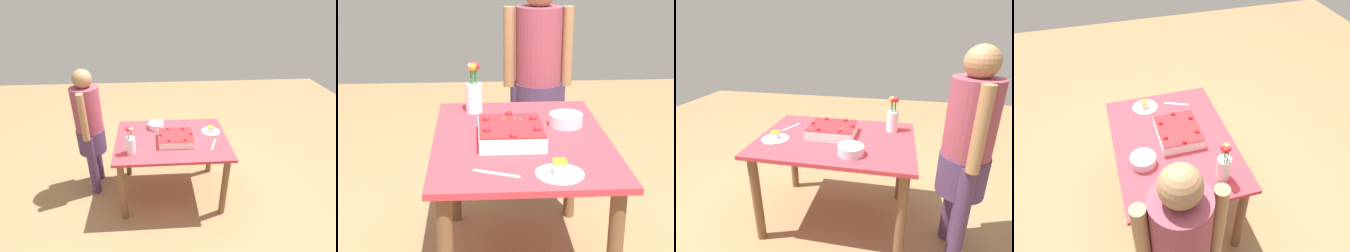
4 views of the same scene
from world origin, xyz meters
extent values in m
cube|color=#C53440|center=(0.00, 0.00, 0.74)|extent=(1.21, 0.88, 0.03)
cylinder|color=brown|center=(-0.53, -0.36, 0.36)|extent=(0.07, 0.07, 0.73)
cylinder|color=brown|center=(-0.53, 0.36, 0.36)|extent=(0.07, 0.07, 0.73)
cube|color=white|center=(0.04, -0.05, 0.79)|extent=(0.37, 0.32, 0.07)
cube|color=red|center=(0.04, -0.05, 0.83)|extent=(0.36, 0.31, 0.01)
sphere|color=red|center=(0.21, -0.05, 0.84)|extent=(0.04, 0.04, 0.04)
sphere|color=red|center=(0.12, 0.07, 0.84)|extent=(0.04, 0.04, 0.04)
sphere|color=red|center=(-0.04, 0.07, 0.84)|extent=(0.04, 0.04, 0.04)
sphere|color=red|center=(-0.12, -0.05, 0.84)|extent=(0.04, 0.04, 0.04)
sphere|color=red|center=(-0.04, -0.17, 0.84)|extent=(0.04, 0.04, 0.04)
sphere|color=red|center=(0.12, -0.17, 0.84)|extent=(0.04, 0.04, 0.04)
cone|color=#2D8438|center=(-0.04, 0.00, 0.84)|extent=(0.02, 0.02, 0.02)
cone|color=#2D8438|center=(-0.05, -0.08, 0.84)|extent=(0.02, 0.02, 0.02)
cone|color=#2D8438|center=(-0.05, -0.03, 0.84)|extent=(0.02, 0.02, 0.02)
cylinder|color=white|center=(0.46, 0.12, 0.76)|extent=(0.21, 0.21, 0.01)
cube|color=silver|center=(0.46, 0.12, 0.79)|extent=(0.06, 0.06, 0.05)
cube|color=yellow|center=(0.46, 0.12, 0.82)|extent=(0.06, 0.06, 0.01)
cube|color=silver|center=(0.43, -0.14, 0.76)|extent=(0.10, 0.20, 0.00)
cylinder|color=white|center=(-0.42, -0.23, 0.84)|extent=(0.09, 0.09, 0.17)
cylinder|color=#2D8438|center=(-0.41, -0.24, 0.98)|extent=(0.01, 0.01, 0.10)
sphere|color=yellow|center=(-0.41, -0.24, 1.03)|extent=(0.04, 0.04, 0.04)
cylinder|color=#2D8438|center=(-0.42, -0.22, 0.98)|extent=(0.01, 0.01, 0.10)
sphere|color=red|center=(-0.42, -0.22, 1.03)|extent=(0.04, 0.04, 0.04)
cylinder|color=#2D8438|center=(-0.44, -0.23, 0.98)|extent=(0.01, 0.01, 0.10)
sphere|color=red|center=(-0.44, -0.23, 1.03)|extent=(0.04, 0.04, 0.04)
cylinder|color=#2D8438|center=(-0.44, -0.25, 0.98)|extent=(0.01, 0.01, 0.10)
sphere|color=red|center=(-0.44, -0.25, 1.03)|extent=(0.03, 0.03, 0.03)
cylinder|color=#2D8438|center=(-0.41, -0.25, 0.98)|extent=(0.01, 0.01, 0.10)
sphere|color=#D66C92|center=(-0.41, -0.25, 1.03)|extent=(0.04, 0.04, 0.04)
cylinder|color=silver|center=(-0.16, 0.26, 0.79)|extent=(0.18, 0.18, 0.07)
cylinder|color=#483157|center=(-0.91, 0.06, 0.39)|extent=(0.11, 0.11, 0.78)
cylinder|color=#483157|center=(-0.91, 0.32, 0.39)|extent=(0.11, 0.11, 0.78)
cylinder|color=#483157|center=(-0.91, 0.19, 0.66)|extent=(0.31, 0.31, 0.28)
cylinder|color=#923F50|center=(-0.91, 0.19, 1.04)|extent=(0.30, 0.30, 0.52)
cylinder|color=#A1764E|center=(-0.91, 0.00, 1.04)|extent=(0.08, 0.08, 0.52)
cylinder|color=#A1764E|center=(-0.91, 0.38, 1.04)|extent=(0.08, 0.08, 0.52)
camera|label=1|loc=(-0.20, -2.42, 2.25)|focal=28.00mm
camera|label=2|loc=(2.41, -0.22, 1.68)|focal=55.00mm
camera|label=3|loc=(-0.44, 1.84, 1.59)|focal=28.00mm
camera|label=4|loc=(-1.72, 0.42, 2.47)|focal=35.00mm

